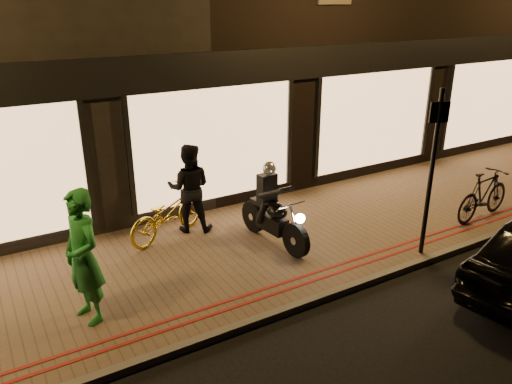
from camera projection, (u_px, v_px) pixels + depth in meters
ground at (329, 301)px, 7.90m from camera, size 90.00×90.00×0.00m
sidewalk at (263, 247)px, 9.48m from camera, size 50.00×4.00×0.12m
kerb_stone at (327, 296)px, 7.92m from camera, size 50.00×0.14×0.12m
red_kerb_lines at (308, 278)px, 8.29m from camera, size 50.00×0.26×0.01m
building_row at (130, 7)px, 13.57m from camera, size 48.00×10.11×8.50m
motorcycle at (273, 213)px, 9.32m from camera, size 0.61×1.94×1.59m
sign_post at (432, 165)px, 8.55m from camera, size 0.34×0.14×3.00m
bicycle_gold at (167, 214)px, 9.59m from camera, size 1.96×1.32×0.97m
bicycle_dark at (484, 195)px, 10.39m from camera, size 1.81×0.67×1.06m
person_green at (83, 257)px, 6.92m from camera, size 0.66×0.83×1.99m
person_dark at (189, 188)px, 9.75m from camera, size 1.08×1.01×1.78m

